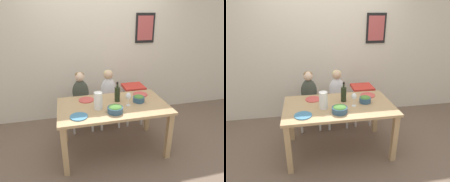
% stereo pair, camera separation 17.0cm
% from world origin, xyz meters
% --- Properties ---
extents(ground_plane, '(14.00, 14.00, 0.00)m').
position_xyz_m(ground_plane, '(0.00, 0.00, 0.00)').
color(ground_plane, '#705B4C').
extents(wall_back, '(10.00, 0.09, 2.70)m').
position_xyz_m(wall_back, '(0.00, 1.20, 1.35)').
color(wall_back, beige).
rests_on(wall_back, ground_plane).
extents(dining_table, '(1.49, 0.85, 0.73)m').
position_xyz_m(dining_table, '(0.00, 0.00, 0.62)').
color(dining_table, tan).
rests_on(dining_table, ground_plane).
extents(chair_far_left, '(0.42, 0.41, 0.48)m').
position_xyz_m(chair_far_left, '(-0.38, 0.68, 0.40)').
color(chair_far_left, silver).
rests_on(chair_far_left, ground_plane).
extents(chair_far_center, '(0.42, 0.41, 0.48)m').
position_xyz_m(chair_far_center, '(0.09, 0.68, 0.40)').
color(chair_far_center, silver).
rests_on(chair_far_center, ground_plane).
extents(chair_right_highchair, '(0.36, 0.35, 0.72)m').
position_xyz_m(chair_right_highchair, '(0.54, 0.68, 0.57)').
color(chair_right_highchair, silver).
rests_on(chair_right_highchair, ground_plane).
extents(person_child_left, '(0.27, 0.17, 0.55)m').
position_xyz_m(person_child_left, '(-0.38, 0.69, 0.75)').
color(person_child_left, '#3D4238').
rests_on(person_child_left, chair_far_left).
extents(person_child_center, '(0.27, 0.17, 0.55)m').
position_xyz_m(person_child_center, '(0.09, 0.69, 0.75)').
color(person_child_center, silver).
rests_on(person_child_center, chair_far_center).
extents(wine_bottle, '(0.08, 0.08, 0.29)m').
position_xyz_m(wine_bottle, '(0.09, 0.11, 0.84)').
color(wine_bottle, '#232D19').
rests_on(wine_bottle, dining_table).
extents(paper_towel_roll, '(0.11, 0.11, 0.23)m').
position_xyz_m(paper_towel_roll, '(-0.22, -0.07, 0.84)').
color(paper_towel_roll, white).
rests_on(paper_towel_roll, dining_table).
extents(wine_glass_near, '(0.07, 0.07, 0.19)m').
position_xyz_m(wine_glass_near, '(0.20, -0.06, 0.86)').
color(wine_glass_near, white).
rests_on(wine_glass_near, dining_table).
extents(salad_bowl_large, '(0.20, 0.20, 0.10)m').
position_xyz_m(salad_bowl_large, '(-0.03, -0.22, 0.77)').
color(salad_bowl_large, '#335675').
rests_on(salad_bowl_large, dining_table).
extents(salad_bowl_small, '(0.16, 0.16, 0.10)m').
position_xyz_m(salad_bowl_small, '(0.38, 0.02, 0.77)').
color(salad_bowl_small, '#335675').
rests_on(salad_bowl_small, dining_table).
extents(dinner_plate_front_left, '(0.22, 0.22, 0.01)m').
position_xyz_m(dinner_plate_front_left, '(-0.49, -0.23, 0.73)').
color(dinner_plate_front_left, teal).
rests_on(dinner_plate_front_left, dining_table).
extents(dinner_plate_back_left, '(0.22, 0.22, 0.01)m').
position_xyz_m(dinner_plate_back_left, '(-0.34, 0.24, 0.73)').
color(dinner_plate_back_left, '#D14C47').
rests_on(dinner_plate_back_left, dining_table).
extents(dinner_plate_back_right, '(0.22, 0.22, 0.01)m').
position_xyz_m(dinner_plate_back_right, '(0.50, 0.25, 0.73)').
color(dinner_plate_back_right, '#D14C47').
rests_on(dinner_plate_back_right, dining_table).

